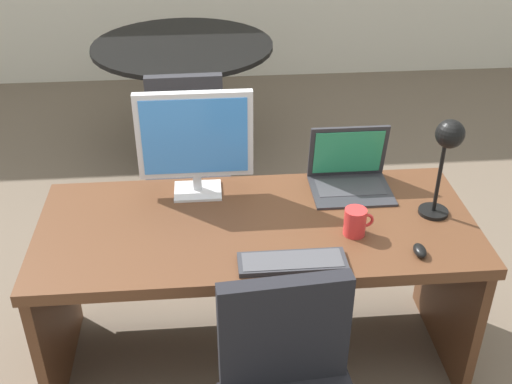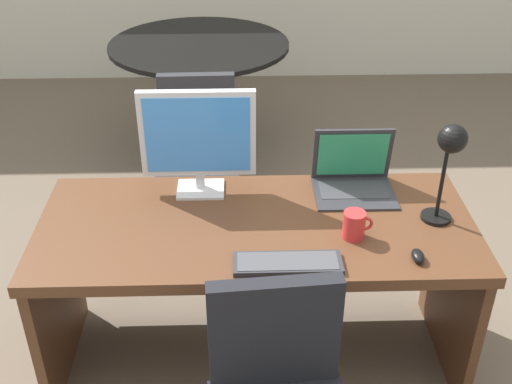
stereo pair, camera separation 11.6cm
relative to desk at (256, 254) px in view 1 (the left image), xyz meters
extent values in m
plane|color=#6B5B4C|center=(0.00, 1.46, -0.55)|extent=(12.00, 12.00, 0.00)
cube|color=#56331E|center=(0.00, -0.04, 0.16)|extent=(1.74, 0.74, 0.05)
cube|color=#56331E|center=(-0.85, -0.04, -0.20)|extent=(0.04, 0.66, 0.68)
cube|color=#56331E|center=(0.85, -0.04, -0.20)|extent=(0.04, 0.66, 0.68)
cube|color=#56331E|center=(0.00, 0.24, -0.17)|extent=(1.53, 0.02, 0.48)
cube|color=silver|center=(-0.23, 0.21, 0.19)|extent=(0.20, 0.16, 0.01)
cube|color=silver|center=(-0.23, 0.22, 0.24)|extent=(0.04, 0.02, 0.07)
cube|color=silver|center=(-0.23, 0.21, 0.46)|extent=(0.47, 0.04, 0.37)
cube|color=#3F8CEA|center=(-0.23, 0.19, 0.46)|extent=(0.43, 0.00, 0.33)
cube|color=#2D2D33|center=(0.42, 0.16, 0.19)|extent=(0.34, 0.27, 0.01)
cube|color=#38383D|center=(0.42, 0.18, 0.20)|extent=(0.29, 0.15, 0.00)
cube|color=#2D2D33|center=(0.42, 0.27, 0.32)|extent=(0.34, 0.06, 0.25)
cube|color=#2D9966|center=(0.42, 0.26, 0.32)|extent=(0.30, 0.04, 0.21)
cube|color=#2D2D33|center=(0.10, -0.32, 0.20)|extent=(0.39, 0.13, 0.02)
cube|color=#47474C|center=(0.10, -0.32, 0.21)|extent=(0.36, 0.11, 0.00)
ellipsoid|color=black|center=(0.58, -0.30, 0.20)|extent=(0.05, 0.08, 0.04)
cylinder|color=black|center=(0.72, -0.03, 0.19)|extent=(0.12, 0.12, 0.01)
cylinder|color=black|center=(0.72, -0.03, 0.36)|extent=(0.02, 0.02, 0.32)
sphere|color=black|center=(0.72, -0.06, 0.56)|extent=(0.11, 0.11, 0.11)
cylinder|color=red|center=(0.37, -0.15, 0.24)|extent=(0.09, 0.09, 0.11)
torus|color=red|center=(0.41, -0.15, 0.25)|extent=(0.06, 0.01, 0.06)
cube|color=black|center=(0.04, -0.59, 0.13)|extent=(0.44, 0.10, 0.42)
cylinder|color=black|center=(-0.32, 1.98, -0.53)|extent=(0.54, 0.54, 0.04)
cylinder|color=black|center=(-0.32, 1.98, -0.14)|extent=(0.08, 0.08, 0.73)
cylinder|color=black|center=(-0.32, 1.98, 0.24)|extent=(1.20, 1.20, 0.03)
cylinder|color=black|center=(-0.30, 1.03, -0.53)|extent=(0.56, 0.56, 0.04)
cylinder|color=black|center=(-0.30, 1.03, -0.35)|extent=(0.05, 0.05, 0.31)
cube|color=#2D2D33|center=(-0.30, 1.03, -0.16)|extent=(0.47, 0.47, 0.08)
cube|color=#2D2D33|center=(-0.30, 1.25, 0.10)|extent=(0.44, 0.07, 0.44)
camera|label=1|loc=(-0.18, -2.11, 1.61)|focal=44.40mm
camera|label=2|loc=(-0.06, -2.12, 1.61)|focal=44.40mm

